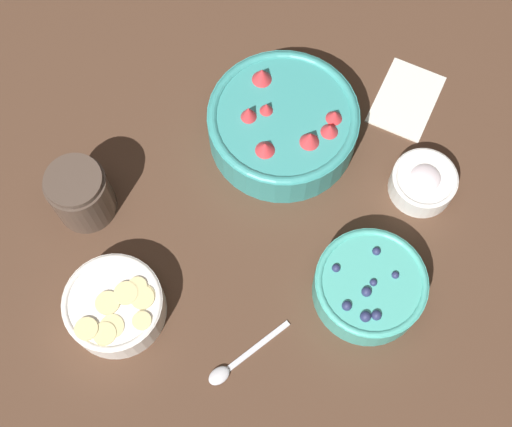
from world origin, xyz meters
name	(u,v)px	position (x,y,z in m)	size (l,w,h in m)	color
ground_plane	(261,223)	(0.00, 0.00, 0.00)	(4.00, 4.00, 0.00)	#4C3323
bowl_strawberries	(283,123)	(-0.13, -0.07, 0.04)	(0.23, 0.23, 0.09)	teal
bowl_blueberries	(370,286)	(-0.02, 0.18, 0.03)	(0.16, 0.16, 0.06)	#47AD9E
bowl_bananas	(115,306)	(0.23, -0.07, 0.03)	(0.14, 0.14, 0.06)	white
bowl_cream	(423,182)	(-0.20, 0.15, 0.03)	(0.10, 0.10, 0.05)	white
jar_chocolate	(81,195)	(0.15, -0.22, 0.05)	(0.09, 0.09, 0.10)	#4C3D33
napkin	(406,99)	(-0.31, 0.04, 0.00)	(0.15, 0.12, 0.01)	silver
spoon	(234,364)	(0.18, 0.11, 0.00)	(0.14, 0.04, 0.01)	silver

